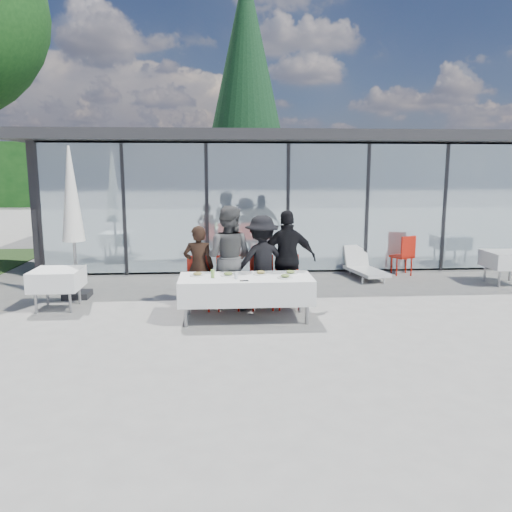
{
  "coord_description": "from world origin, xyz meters",
  "views": [
    {
      "loc": [
        -0.59,
        -7.93,
        2.54
      ],
      "look_at": [
        0.06,
        1.2,
        0.96
      ],
      "focal_mm": 35.0,
      "sensor_mm": 36.0,
      "label": 1
    }
  ],
  "objects_px": {
    "diner_chair_c": "(262,279)",
    "plate_a": "(198,274)",
    "juice_bottle": "(213,274)",
    "conifer_tree": "(246,83)",
    "spare_chair_b": "(405,254)",
    "folded_eyeglasses": "(244,281)",
    "diner_chair_a": "(199,280)",
    "plate_c": "(261,273)",
    "plate_extra": "(285,277)",
    "spare_table_right": "(506,260)",
    "diner_chair_b": "(228,280)",
    "plate_b": "(228,274)",
    "spare_table_left": "(57,279)",
    "lounger": "(363,267)",
    "plate_d": "(291,273)",
    "diner_b": "(228,257)",
    "dining_table": "(246,289)",
    "diner_a": "(199,267)",
    "diner_chair_d": "(288,279)",
    "market_umbrella": "(72,203)",
    "diner_d": "(288,259)",
    "diner_c": "(262,262)"
  },
  "relations": [
    {
      "from": "diner_b",
      "to": "plate_c",
      "type": "relative_size",
      "value": 7.23
    },
    {
      "from": "spare_chair_b",
      "to": "folded_eyeglasses",
      "type": "bearing_deg",
      "value": -137.81
    },
    {
      "from": "diner_chair_c",
      "to": "plate_a",
      "type": "relative_size",
      "value": 3.7
    },
    {
      "from": "spare_chair_b",
      "to": "diner_chair_a",
      "type": "bearing_deg",
      "value": -151.75
    },
    {
      "from": "conifer_tree",
      "to": "diner_b",
      "type": "bearing_deg",
      "value": -94.63
    },
    {
      "from": "diner_chair_c",
      "to": "spare_table_right",
      "type": "relative_size",
      "value": 1.13
    },
    {
      "from": "diner_chair_b",
      "to": "plate_d",
      "type": "relative_size",
      "value": 3.7
    },
    {
      "from": "plate_c",
      "to": "spare_table_left",
      "type": "bearing_deg",
      "value": 168.71
    },
    {
      "from": "diner_chair_c",
      "to": "plate_d",
      "type": "distance_m",
      "value": 0.78
    },
    {
      "from": "juice_bottle",
      "to": "market_umbrella",
      "type": "relative_size",
      "value": 0.05
    },
    {
      "from": "diner_a",
      "to": "lounger",
      "type": "bearing_deg",
      "value": -141.77
    },
    {
      "from": "plate_c",
      "to": "plate_extra",
      "type": "bearing_deg",
      "value": -39.9
    },
    {
      "from": "diner_chair_a",
      "to": "diner_chair_d",
      "type": "height_order",
      "value": "same"
    },
    {
      "from": "diner_chair_d",
      "to": "plate_b",
      "type": "xyz_separation_m",
      "value": [
        -1.12,
        -0.66,
        0.24
      ]
    },
    {
      "from": "diner_chair_a",
      "to": "folded_eyeglasses",
      "type": "relative_size",
      "value": 6.96
    },
    {
      "from": "plate_d",
      "to": "plate_extra",
      "type": "height_order",
      "value": "same"
    },
    {
      "from": "diner_b",
      "to": "diner_chair_d",
      "type": "xyz_separation_m",
      "value": [
        1.11,
        -0.02,
        -0.41
      ]
    },
    {
      "from": "dining_table",
      "to": "lounger",
      "type": "bearing_deg",
      "value": 47.19
    },
    {
      "from": "spare_table_right",
      "to": "diner_chair_c",
      "type": "bearing_deg",
      "value": -164.76
    },
    {
      "from": "diner_d",
      "to": "diner_chair_d",
      "type": "bearing_deg",
      "value": 88.45
    },
    {
      "from": "diner_chair_b",
      "to": "plate_c",
      "type": "height_order",
      "value": "diner_chair_b"
    },
    {
      "from": "diner_c",
      "to": "plate_extra",
      "type": "relative_size",
      "value": 6.53
    },
    {
      "from": "folded_eyeglasses",
      "to": "spare_table_right",
      "type": "distance_m",
      "value": 6.54
    },
    {
      "from": "dining_table",
      "to": "plate_extra",
      "type": "bearing_deg",
      "value": -12.78
    },
    {
      "from": "dining_table",
      "to": "spare_table_right",
      "type": "bearing_deg",
      "value": 20.95
    },
    {
      "from": "diner_chair_c",
      "to": "dining_table",
      "type": "bearing_deg",
      "value": -114.36
    },
    {
      "from": "diner_a",
      "to": "plate_d",
      "type": "relative_size",
      "value": 5.87
    },
    {
      "from": "diner_d",
      "to": "spare_table_left",
      "type": "xyz_separation_m",
      "value": [
        -4.25,
        0.14,
        -0.35
      ]
    },
    {
      "from": "dining_table",
      "to": "folded_eyeglasses",
      "type": "height_order",
      "value": "folded_eyeglasses"
    },
    {
      "from": "plate_b",
      "to": "folded_eyeglasses",
      "type": "bearing_deg",
      "value": -59.12
    },
    {
      "from": "diner_b",
      "to": "plate_extra",
      "type": "bearing_deg",
      "value": 153.1
    },
    {
      "from": "diner_chair_c",
      "to": "conifer_tree",
      "type": "bearing_deg",
      "value": 88.38
    },
    {
      "from": "plate_b",
      "to": "dining_table",
      "type": "bearing_deg",
      "value": -17.21
    },
    {
      "from": "diner_chair_b",
      "to": "market_umbrella",
      "type": "bearing_deg",
      "value": 162.16
    },
    {
      "from": "juice_bottle",
      "to": "spare_table_left",
      "type": "height_order",
      "value": "juice_bottle"
    },
    {
      "from": "diner_a",
      "to": "plate_a",
      "type": "distance_m",
      "value": 0.65
    },
    {
      "from": "diner_chair_a",
      "to": "conifer_tree",
      "type": "distance_m",
      "value": 13.18
    },
    {
      "from": "spare_table_right",
      "to": "lounger",
      "type": "distance_m",
      "value": 3.13
    },
    {
      "from": "diner_chair_c",
      "to": "plate_a",
      "type": "bearing_deg",
      "value": -151.81
    },
    {
      "from": "dining_table",
      "to": "plate_c",
      "type": "xyz_separation_m",
      "value": [
        0.27,
        0.17,
        0.24
      ]
    },
    {
      "from": "juice_bottle",
      "to": "conifer_tree",
      "type": "distance_m",
      "value": 13.77
    },
    {
      "from": "diner_chair_b",
      "to": "plate_b",
      "type": "relative_size",
      "value": 3.7
    },
    {
      "from": "diner_chair_a",
      "to": "plate_c",
      "type": "distance_m",
      "value": 1.26
    },
    {
      "from": "spare_table_right",
      "to": "conifer_tree",
      "type": "xyz_separation_m",
      "value": [
        -5.28,
        10.38,
        5.43
      ]
    },
    {
      "from": "diner_chair_a",
      "to": "spare_table_right",
      "type": "height_order",
      "value": "diner_chair_a"
    },
    {
      "from": "spare_table_left",
      "to": "lounger",
      "type": "xyz_separation_m",
      "value": [
        6.41,
        2.3,
        -0.3
      ]
    },
    {
      "from": "market_umbrella",
      "to": "dining_table",
      "type": "bearing_deg",
      "value": -27.48
    },
    {
      "from": "diner_d",
      "to": "folded_eyeglasses",
      "type": "xyz_separation_m",
      "value": [
        -0.86,
        -1.11,
        -0.15
      ]
    },
    {
      "from": "diner_c",
      "to": "spare_table_right",
      "type": "xyz_separation_m",
      "value": [
        5.61,
        1.5,
        -0.31
      ]
    },
    {
      "from": "diner_chair_a",
      "to": "juice_bottle",
      "type": "xyz_separation_m",
      "value": [
        0.27,
        -0.79,
        0.28
      ]
    }
  ]
}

